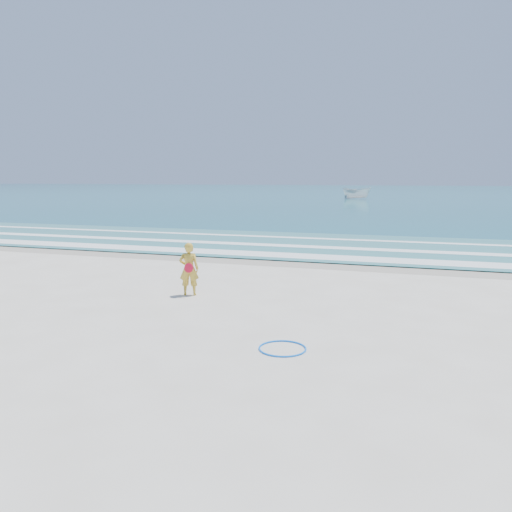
% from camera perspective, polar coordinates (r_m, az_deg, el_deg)
% --- Properties ---
extents(ground, '(400.00, 400.00, 0.00)m').
position_cam_1_polar(ground, '(11.62, -7.94, -7.74)').
color(ground, silver).
rests_on(ground, ground).
extents(wet_sand, '(400.00, 2.40, 0.00)m').
position_cam_1_polar(wet_sand, '(19.89, 3.39, -0.65)').
color(wet_sand, '#B2A893').
rests_on(wet_sand, ground).
extents(ocean, '(400.00, 190.00, 0.04)m').
position_cam_1_polar(ocean, '(115.14, 15.58, 7.02)').
color(ocean, '#19727F').
rests_on(ocean, ground).
extents(shallow, '(400.00, 10.00, 0.01)m').
position_cam_1_polar(shallow, '(24.71, 6.31, 1.30)').
color(shallow, '#59B7AD').
rests_on(shallow, ocean).
extents(foam_near, '(400.00, 1.40, 0.01)m').
position_cam_1_polar(foam_near, '(21.13, 4.28, 0.05)').
color(foam_near, white).
rests_on(foam_near, shallow).
extents(foam_mid, '(400.00, 0.90, 0.01)m').
position_cam_1_polar(foam_mid, '(23.93, 5.92, 1.08)').
color(foam_mid, white).
rests_on(foam_mid, shallow).
extents(foam_far, '(400.00, 0.60, 0.01)m').
position_cam_1_polar(foam_far, '(27.14, 7.38, 1.99)').
color(foam_far, white).
rests_on(foam_far, shallow).
extents(hoop, '(1.12, 1.12, 0.03)m').
position_cam_1_polar(hoop, '(9.93, 3.04, -10.50)').
color(hoop, '#0E75FD').
rests_on(hoop, ground).
extents(boat, '(5.03, 3.45, 1.82)m').
position_cam_1_polar(boat, '(78.08, 11.43, 7.07)').
color(boat, silver).
rests_on(boat, ocean).
extents(woman, '(0.64, 0.52, 1.51)m').
position_cam_1_polar(woman, '(14.25, -7.67, -1.47)').
color(woman, gold).
rests_on(woman, ground).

